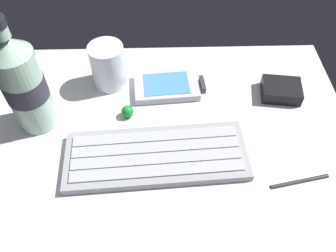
% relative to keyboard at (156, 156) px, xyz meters
% --- Properties ---
extents(ground_plane, '(0.64, 0.48, 0.03)m').
position_rel_keyboard_xyz_m(ground_plane, '(0.02, 0.04, -0.02)').
color(ground_plane, silver).
extents(keyboard, '(0.30, 0.13, 0.02)m').
position_rel_keyboard_xyz_m(keyboard, '(0.00, 0.00, 0.00)').
color(keyboard, '#93969B').
rests_on(keyboard, ground_plane).
extents(handheld_device, '(0.13, 0.08, 0.02)m').
position_rel_keyboard_xyz_m(handheld_device, '(0.03, 0.16, -0.00)').
color(handheld_device, '#B7BABF').
rests_on(handheld_device, ground_plane).
extents(juice_cup, '(0.06, 0.06, 0.09)m').
position_rel_keyboard_xyz_m(juice_cup, '(-0.09, 0.18, 0.03)').
color(juice_cup, silver).
rests_on(juice_cup, ground_plane).
extents(water_bottle, '(0.07, 0.07, 0.21)m').
position_rel_keyboard_xyz_m(water_bottle, '(-0.20, 0.08, 0.08)').
color(water_bottle, '#9EC1A8').
rests_on(water_bottle, ground_plane).
extents(charger_block, '(0.08, 0.07, 0.02)m').
position_rel_keyboard_xyz_m(charger_block, '(0.23, 0.14, 0.00)').
color(charger_block, black).
rests_on(charger_block, ground_plane).
extents(trackball_mouse, '(0.02, 0.02, 0.02)m').
position_rel_keyboard_xyz_m(trackball_mouse, '(-0.05, 0.09, 0.00)').
color(trackball_mouse, '#198C33').
rests_on(trackball_mouse, ground_plane).
extents(stylus_pen, '(0.09, 0.02, 0.01)m').
position_rel_keyboard_xyz_m(stylus_pen, '(0.22, -0.05, -0.00)').
color(stylus_pen, '#26262B').
rests_on(stylus_pen, ground_plane).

